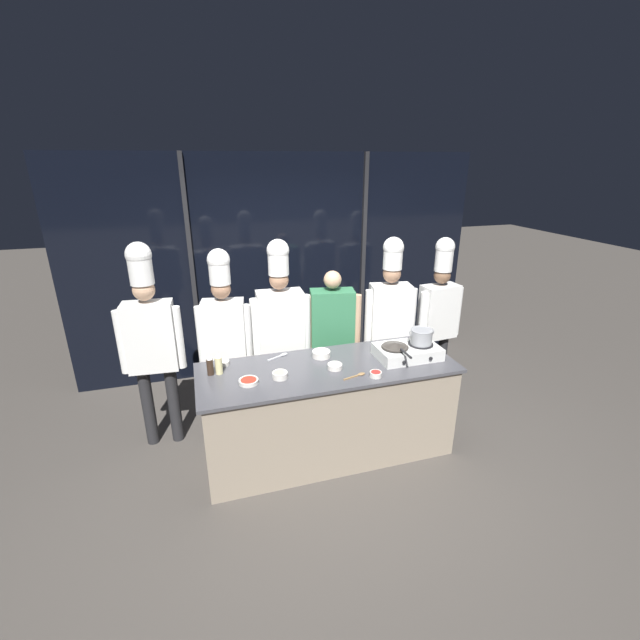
% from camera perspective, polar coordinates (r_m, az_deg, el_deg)
% --- Properties ---
extents(ground_plane, '(24.00, 24.00, 0.00)m').
position_cam_1_polar(ground_plane, '(4.29, 1.01, -16.91)').
color(ground_plane, '#47423D').
extents(window_wall_back, '(5.05, 0.09, 2.70)m').
position_cam_1_polar(window_wall_back, '(5.40, -5.13, 7.03)').
color(window_wall_back, black).
rests_on(window_wall_back, ground_plane).
extents(demo_counter, '(2.29, 0.83, 0.89)m').
position_cam_1_polar(demo_counter, '(4.03, 1.05, -11.86)').
color(demo_counter, gray).
rests_on(demo_counter, ground_plane).
extents(portable_stove, '(0.57, 0.38, 0.12)m').
position_cam_1_polar(portable_stove, '(4.04, 11.58, -4.11)').
color(portable_stove, silver).
rests_on(portable_stove, demo_counter).
extents(frying_pan, '(0.25, 0.43, 0.04)m').
position_cam_1_polar(frying_pan, '(3.95, 10.00, -3.33)').
color(frying_pan, '#38332D').
rests_on(frying_pan, portable_stove).
extents(stock_pot, '(0.23, 0.21, 0.14)m').
position_cam_1_polar(stock_pot, '(4.05, 13.36, -2.11)').
color(stock_pot, '#93969B').
rests_on(stock_pot, portable_stove).
extents(squeeze_bottle_oil, '(0.06, 0.06, 0.20)m').
position_cam_1_polar(squeeze_bottle_oil, '(3.75, -13.37, -5.69)').
color(squeeze_bottle_oil, beige).
rests_on(squeeze_bottle_oil, demo_counter).
extents(squeeze_bottle_soy, '(0.06, 0.06, 0.18)m').
position_cam_1_polar(squeeze_bottle_soy, '(3.76, -14.47, -5.88)').
color(squeeze_bottle_soy, '#332319').
rests_on(squeeze_bottle_soy, demo_counter).
extents(prep_bowl_shrimp, '(0.17, 0.17, 0.06)m').
position_cam_1_polar(prep_bowl_shrimp, '(3.97, 0.12, -4.48)').
color(prep_bowl_shrimp, silver).
rests_on(prep_bowl_shrimp, demo_counter).
extents(prep_bowl_ginger, '(0.13, 0.13, 0.06)m').
position_cam_1_polar(prep_bowl_ginger, '(3.62, -5.35, -7.26)').
color(prep_bowl_ginger, silver).
rests_on(prep_bowl_ginger, demo_counter).
extents(prep_bowl_bell_pepper, '(0.10, 0.10, 0.05)m').
position_cam_1_polar(prep_bowl_bell_pepper, '(3.66, 7.44, -7.12)').
color(prep_bowl_bell_pepper, silver).
rests_on(prep_bowl_bell_pepper, demo_counter).
extents(prep_bowl_chili_flakes, '(0.16, 0.16, 0.04)m').
position_cam_1_polar(prep_bowl_chili_flakes, '(3.58, -9.50, -8.03)').
color(prep_bowl_chili_flakes, silver).
rests_on(prep_bowl_chili_flakes, demo_counter).
extents(prep_bowl_garlic, '(0.12, 0.12, 0.04)m').
position_cam_1_polar(prep_bowl_garlic, '(3.93, -12.86, -5.55)').
color(prep_bowl_garlic, silver).
rests_on(prep_bowl_garlic, demo_counter).
extents(prep_bowl_bean_sprouts, '(0.13, 0.13, 0.05)m').
position_cam_1_polar(prep_bowl_bean_sprouts, '(3.76, 2.00, -6.13)').
color(prep_bowl_bean_sprouts, silver).
rests_on(prep_bowl_bean_sprouts, demo_counter).
extents(serving_spoon_slotted, '(0.22, 0.13, 0.02)m').
position_cam_1_polar(serving_spoon_slotted, '(4.01, -5.20, -4.72)').
color(serving_spoon_slotted, '#B2B5BA').
rests_on(serving_spoon_slotted, demo_counter).
extents(serving_spoon_solid, '(0.22, 0.09, 0.02)m').
position_cam_1_polar(serving_spoon_solid, '(3.67, 5.12, -7.31)').
color(serving_spoon_solid, olive).
rests_on(serving_spoon_solid, demo_counter).
extents(chef_head, '(0.57, 0.26, 1.97)m').
position_cam_1_polar(chef_head, '(4.14, -21.67, -1.83)').
color(chef_head, '#232326').
rests_on(chef_head, ground_plane).
extents(chef_sous, '(0.51, 0.27, 1.87)m').
position_cam_1_polar(chef_sous, '(4.20, -12.64, -1.17)').
color(chef_sous, '#4C4C51').
rests_on(chef_sous, ground_plane).
extents(chef_line, '(0.59, 0.26, 1.92)m').
position_cam_1_polar(chef_line, '(4.27, -5.29, -0.32)').
color(chef_line, '#4C4C51').
rests_on(chef_line, ground_plane).
extents(person_guest, '(0.58, 0.31, 1.57)m').
position_cam_1_polar(person_guest, '(4.47, 1.62, -1.27)').
color(person_guest, '#4C4C51').
rests_on(person_guest, ground_plane).
extents(chef_pastry, '(0.54, 0.28, 1.89)m').
position_cam_1_polar(chef_pastry, '(4.58, 9.26, 1.02)').
color(chef_pastry, '#2D3856').
rests_on(chef_pastry, ground_plane).
extents(chef_apprentice, '(0.54, 0.25, 1.86)m').
position_cam_1_polar(chef_apprentice, '(4.88, 15.56, 1.30)').
color(chef_apprentice, '#232326').
rests_on(chef_apprentice, ground_plane).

